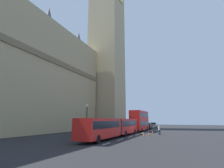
# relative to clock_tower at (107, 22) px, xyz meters

# --- Properties ---
(ground_plane) EXTENTS (160.00, 160.00, 0.00)m
(ground_plane) POSITION_rel_clock_tower_xyz_m (-21.42, -15.98, -39.18)
(ground_plane) COLOR #262628
(lane_centre_marking) EXTENTS (29.80, 0.16, 0.01)m
(lane_centre_marking) POSITION_rel_clock_tower_xyz_m (-20.45, -15.98, -39.18)
(lane_centre_marking) COLOR silver
(lane_centre_marking) RESTS_ON ground_plane
(clock_tower) EXTENTS (11.95, 11.95, 74.80)m
(clock_tower) POSITION_rel_clock_tower_xyz_m (0.00, 0.00, 0.00)
(clock_tower) COLOR tan
(clock_tower) RESTS_ON ground_plane
(articulated_bus) EXTENTS (18.61, 2.54, 2.90)m
(articulated_bus) POSITION_rel_clock_tower_xyz_m (-27.26, -13.99, -37.44)
(articulated_bus) COLOR red
(articulated_bus) RESTS_ON ground_plane
(double_decker_bus) EXTENTS (9.78, 2.54, 4.90)m
(double_decker_bus) POSITION_rel_clock_tower_xyz_m (-10.58, -13.99, -36.47)
(double_decker_bus) COLOR red
(double_decker_bus) RESTS_ON ground_plane
(sedan_lead) EXTENTS (4.40, 1.86, 1.85)m
(sedan_lead) POSITION_rel_clock_tower_xyz_m (0.73, -13.73, -38.27)
(sedan_lead) COLOR black
(sedan_lead) RESTS_ON ground_plane
(sedan_trailing) EXTENTS (4.40, 1.86, 1.85)m
(sedan_trailing) POSITION_rel_clock_tower_xyz_m (10.45, -13.76, -38.27)
(sedan_trailing) COLOR gray
(sedan_trailing) RESTS_ON ground_plane
(traffic_cone_west) EXTENTS (0.36, 0.36, 0.58)m
(traffic_cone_west) POSITION_rel_clock_tower_xyz_m (-23.07, -17.79, -38.90)
(traffic_cone_west) COLOR black
(traffic_cone_west) RESTS_ON ground_plane
(traffic_cone_middle) EXTENTS (0.36, 0.36, 0.58)m
(traffic_cone_middle) POSITION_rel_clock_tower_xyz_m (-21.47, -18.35, -38.90)
(traffic_cone_middle) COLOR black
(traffic_cone_middle) RESTS_ON ground_plane
(traffic_cone_east) EXTENTS (0.36, 0.36, 0.58)m
(traffic_cone_east) POSITION_rel_clock_tower_xyz_m (-16.05, -18.03, -38.90)
(traffic_cone_east) COLOR black
(traffic_cone_east) RESTS_ON ground_plane
(street_lamp) EXTENTS (0.44, 0.44, 5.27)m
(street_lamp) POSITION_rel_clock_tower_xyz_m (-28.14, -9.48, -36.13)
(street_lamp) COLOR black
(street_lamp) RESTS_ON ground_plane
(pedestrian_near_cones) EXTENTS (0.47, 0.40, 1.69)m
(pedestrian_near_cones) POSITION_rel_clock_tower_xyz_m (-19.36, -19.90, -38.27)
(pedestrian_near_cones) COLOR #262D4C
(pedestrian_near_cones) RESTS_ON ground_plane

